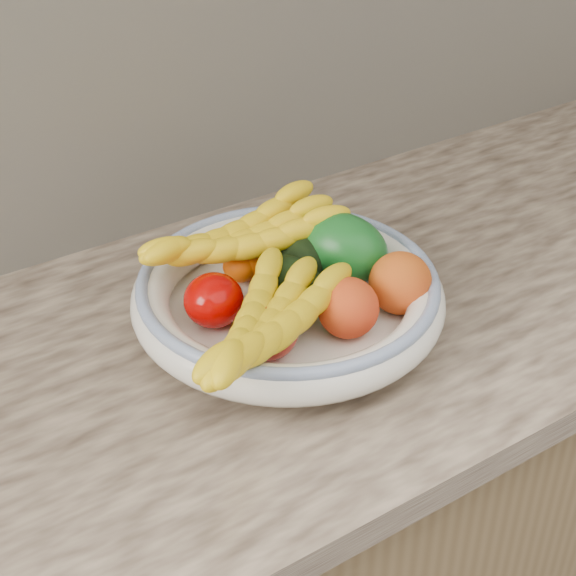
% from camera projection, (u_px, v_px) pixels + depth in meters
% --- Properties ---
extents(kitchen_counter, '(2.44, 0.66, 1.40)m').
position_uv_depth(kitchen_counter, '(279.00, 541.00, 1.39)').
color(kitchen_counter, brown).
rests_on(kitchen_counter, ground).
extents(fruit_bowl, '(0.39, 0.39, 0.08)m').
position_uv_depth(fruit_bowl, '(288.00, 296.00, 1.10)').
color(fruit_bowl, white).
rests_on(fruit_bowl, kitchen_counter).
extents(clementine_back_left, '(0.06, 0.06, 0.04)m').
position_uv_depth(clementine_back_left, '(240.00, 266.00, 1.14)').
color(clementine_back_left, '#FF6005').
rests_on(clementine_back_left, fruit_bowl).
extents(clementine_back_right, '(0.06, 0.06, 0.05)m').
position_uv_depth(clementine_back_right, '(258.00, 256.00, 1.16)').
color(clementine_back_right, '#FF5E05').
rests_on(clementine_back_right, fruit_bowl).
extents(clementine_back_mid, '(0.06, 0.06, 0.05)m').
position_uv_depth(clementine_back_mid, '(247.00, 263.00, 1.15)').
color(clementine_back_mid, '#FD6305').
rests_on(clementine_back_mid, fruit_bowl).
extents(tomato_left, '(0.09, 0.09, 0.07)m').
position_uv_depth(tomato_left, '(214.00, 300.00, 1.06)').
color(tomato_left, '#AA0200').
rests_on(tomato_left, fruit_bowl).
extents(tomato_near_left, '(0.09, 0.09, 0.07)m').
position_uv_depth(tomato_near_left, '(267.00, 332.00, 1.01)').
color(tomato_near_left, '#AA1811').
rests_on(tomato_near_left, fruit_bowl).
extents(avocado_center, '(0.09, 0.11, 0.07)m').
position_uv_depth(avocado_center, '(291.00, 283.00, 1.09)').
color(avocado_center, black).
rests_on(avocado_center, fruit_bowl).
extents(avocado_right, '(0.11, 0.12, 0.07)m').
position_uv_depth(avocado_right, '(304.00, 255.00, 1.15)').
color(avocado_right, black).
rests_on(avocado_right, fruit_bowl).
extents(green_mango, '(0.15, 0.16, 0.11)m').
position_uv_depth(green_mango, '(341.00, 248.00, 1.14)').
color(green_mango, '#0F5319').
rests_on(green_mango, fruit_bowl).
extents(peach_front, '(0.08, 0.08, 0.07)m').
position_uv_depth(peach_front, '(348.00, 308.00, 1.04)').
color(peach_front, orange).
rests_on(peach_front, fruit_bowl).
extents(peach_right, '(0.09, 0.09, 0.08)m').
position_uv_depth(peach_right, '(400.00, 283.00, 1.08)').
color(peach_right, orange).
rests_on(peach_right, fruit_bowl).
extents(banana_bunch_back, '(0.29, 0.11, 0.08)m').
position_uv_depth(banana_bunch_back, '(241.00, 243.00, 1.12)').
color(banana_bunch_back, yellow).
rests_on(banana_bunch_back, fruit_bowl).
extents(banana_bunch_front, '(0.32, 0.27, 0.08)m').
position_uv_depth(banana_bunch_front, '(265.00, 331.00, 0.98)').
color(banana_bunch_front, yellow).
rests_on(banana_bunch_front, fruit_bowl).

